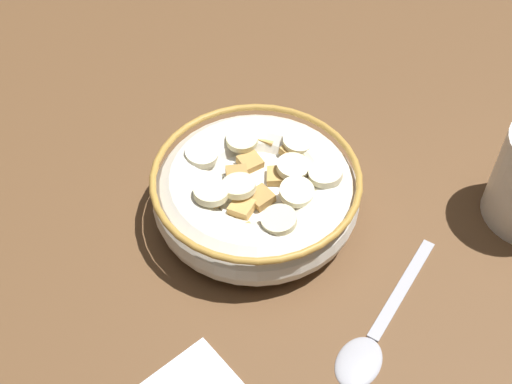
% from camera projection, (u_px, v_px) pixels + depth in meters
% --- Properties ---
extents(ground_plane, '(1.00, 1.00, 0.02)m').
position_uv_depth(ground_plane, '(256.00, 221.00, 0.61)').
color(ground_plane, brown).
extents(cereal_bowl, '(0.18, 0.18, 0.06)m').
position_uv_depth(cereal_bowl, '(256.00, 192.00, 0.58)').
color(cereal_bowl, silver).
rests_on(cereal_bowl, ground_plane).
extents(spoon, '(0.16, 0.05, 0.01)m').
position_uv_depth(spoon, '(370.00, 341.00, 0.51)').
color(spoon, '#A5A5AD').
rests_on(spoon, ground_plane).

